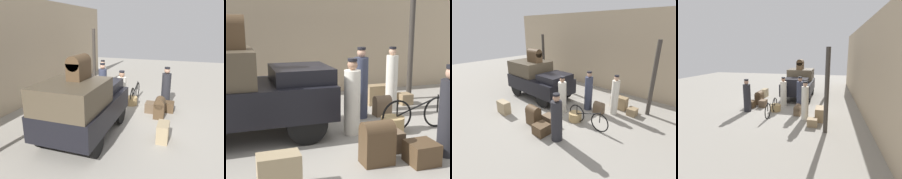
# 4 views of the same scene
# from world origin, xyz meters

# --- Properties ---
(ground_plane) EXTENTS (30.00, 30.00, 0.00)m
(ground_plane) POSITION_xyz_m (0.00, 0.00, 0.00)
(ground_plane) COLOR gray
(station_building_facade) EXTENTS (16.00, 0.15, 4.50)m
(station_building_facade) POSITION_xyz_m (0.00, 4.08, 2.25)
(station_building_facade) COLOR tan
(station_building_facade) RESTS_ON ground
(canopy_pillar_right) EXTENTS (0.17, 0.17, 3.20)m
(canopy_pillar_right) POSITION_xyz_m (3.31, 2.28, 1.60)
(canopy_pillar_right) COLOR #38332D
(canopy_pillar_right) RESTS_ON ground
(truck) EXTENTS (3.55, 1.80, 1.89)m
(truck) POSITION_xyz_m (-1.91, 0.40, 1.04)
(truck) COLOR black
(truck) RESTS_ON ground
(bicycle) EXTENTS (1.80, 0.04, 0.78)m
(bicycle) POSITION_xyz_m (1.94, -0.33, 0.38)
(bicycle) COLOR black
(bicycle) RESTS_ON ground
(wicker_basket) EXTENTS (0.53, 0.53, 0.35)m
(wicker_basket) POSITION_xyz_m (1.31, -0.32, 0.18)
(wicker_basket) COLOR tan
(wicker_basket) RESTS_ON ground
(porter_with_bicycle) EXTENTS (0.32, 0.32, 1.76)m
(porter_with_bicycle) POSITION_xyz_m (2.16, 1.33, 0.82)
(porter_with_bicycle) COLOR silver
(porter_with_bicycle) RESTS_ON ground
(porter_lifting_near_truck) EXTENTS (0.35, 0.35, 1.68)m
(porter_lifting_near_truck) POSITION_xyz_m (0.41, -0.13, 0.77)
(porter_lifting_near_truck) COLOR silver
(porter_lifting_near_truck) RESTS_ON ground
(porter_standing_middle) EXTENTS (0.35, 0.35, 1.81)m
(porter_standing_middle) POSITION_xyz_m (1.06, 0.92, 0.84)
(porter_standing_middle) COLOR #33384C
(porter_standing_middle) RESTS_ON ground
(porter_carrying_trunk) EXTENTS (0.38, 0.38, 1.69)m
(porter_carrying_trunk) POSITION_xyz_m (1.68, -1.73, 0.77)
(porter_carrying_trunk) COLOR #232328
(porter_carrying_trunk) RESTS_ON ground
(trunk_barrel_dark) EXTENTS (0.55, 0.38, 0.78)m
(trunk_barrel_dark) POSITION_xyz_m (0.29, -1.65, 0.41)
(trunk_barrel_dark) COLOR #4C3823
(trunk_barrel_dark) RESTS_ON ground
(trunk_umber_medium) EXTENTS (0.37, 0.41, 0.32)m
(trunk_umber_medium) POSITION_xyz_m (2.84, 1.74, 0.16)
(trunk_umber_medium) COLOR #937A56
(trunk_umber_medium) RESTS_ON ground
(trunk_wicker_pale) EXTENTS (0.63, 0.34, 0.56)m
(trunk_wicker_pale) POSITION_xyz_m (-1.45, -1.97, 0.28)
(trunk_wicker_pale) COLOR #9E8966
(trunk_wicker_pale) RESTS_ON ground
(suitcase_tan_flat) EXTENTS (0.43, 0.32, 0.54)m
(suitcase_tan_flat) POSITION_xyz_m (1.67, 0.91, 0.27)
(suitcase_tan_flat) COLOR brown
(suitcase_tan_flat) RESTS_ON ground
(trunk_large_brown) EXTENTS (0.73, 0.37, 0.58)m
(trunk_large_brown) POSITION_xyz_m (2.08, 1.99, 0.29)
(trunk_large_brown) COLOR #937A56
(trunk_large_brown) RESTS_ON ground
(suitcase_small_leather) EXTENTS (0.49, 0.38, 0.39)m
(suitcase_small_leather) POSITION_xyz_m (0.75, -1.24, 0.20)
(suitcase_small_leather) COLOR brown
(suitcase_small_leather) RESTS_ON ground
(suitcase_black_upright) EXTENTS (0.50, 0.50, 0.39)m
(suitcase_black_upright) POSITION_xyz_m (1.04, -1.89, 0.19)
(suitcase_black_upright) COLOR #4C3823
(suitcase_black_upright) RESTS_ON ground
(trunk_on_truck_roof) EXTENTS (0.78, 0.41, 0.69)m
(trunk_on_truck_roof) POSITION_xyz_m (-2.11, 0.40, 2.24)
(trunk_on_truck_roof) COLOR #4C3823
(trunk_on_truck_roof) RESTS_ON truck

